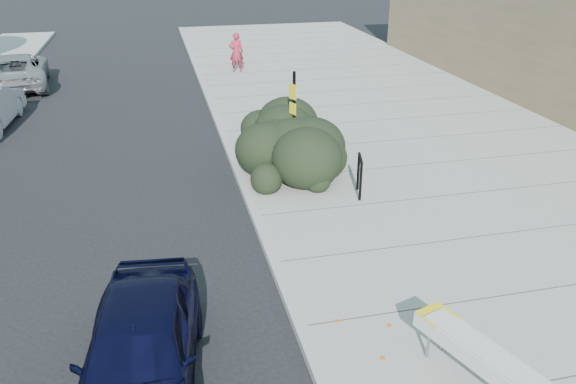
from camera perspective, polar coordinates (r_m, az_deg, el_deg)
name	(u,v)px	position (r m, az deg, el deg)	size (l,w,h in m)	color
ground	(276,269)	(11.05, -1.27, -7.82)	(120.00, 120.00, 0.00)	black
sidewalk_near	(425,152)	(17.02, 13.79, 3.94)	(11.20, 50.00, 0.15)	gray
curb_near	(237,169)	(15.39, -5.22, 2.35)	(0.22, 50.00, 0.17)	#9E9E99
bench	(485,358)	(8.42, 19.38, -15.62)	(1.18, 2.35, 0.69)	gray
bike_rack	(360,172)	(13.54, 7.30, 2.03)	(0.22, 0.66, 0.99)	black
sign_post	(294,112)	(15.16, 0.57, 8.14)	(0.15, 0.28, 2.53)	black
hedge	(289,131)	(15.51, 0.05, 6.24)	(2.26, 4.52, 1.70)	black
sedan_navy	(140,350)	(8.38, -14.81, -15.30)	(1.62, 4.02, 1.37)	black
suv_silver	(17,71)	(26.45, -25.78, 11.05)	(2.32, 5.02, 1.40)	gray
pedestrian	(236,52)	(26.10, -5.28, 13.95)	(0.64, 0.42, 1.74)	maroon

